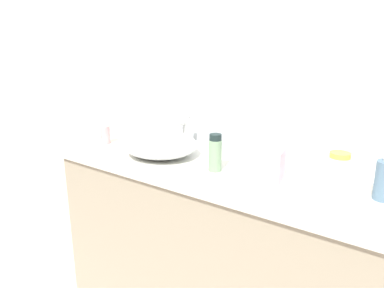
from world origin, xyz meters
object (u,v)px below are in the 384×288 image
at_px(lotion_bottle, 106,134).
at_px(spray_can, 338,174).
at_px(sink_basin, 160,144).
at_px(perfume_bottle, 215,153).
at_px(tissue_box, 267,162).

xyz_separation_m(lotion_bottle, spray_can, (1.19, 0.02, 0.03)).
bearing_deg(lotion_bottle, spray_can, 0.90).
xyz_separation_m(sink_basin, lotion_bottle, (-0.38, -0.01, -0.00)).
relative_size(sink_basin, perfume_bottle, 2.28).
xyz_separation_m(sink_basin, spray_can, (0.81, 0.01, 0.02)).
relative_size(lotion_bottle, tissue_box, 0.65).
bearing_deg(tissue_box, sink_basin, -179.09).
relative_size(spray_can, tissue_box, 0.95).
bearing_deg(spray_can, tissue_box, -179.18).
distance_m(lotion_bottle, tissue_box, 0.92).
height_order(perfume_bottle, spray_can, perfume_bottle).
height_order(perfume_bottle, tissue_box, tissue_box).
bearing_deg(perfume_bottle, tissue_box, 8.61).
bearing_deg(lotion_bottle, tissue_box, 0.92).
distance_m(lotion_bottle, perfume_bottle, 0.70).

